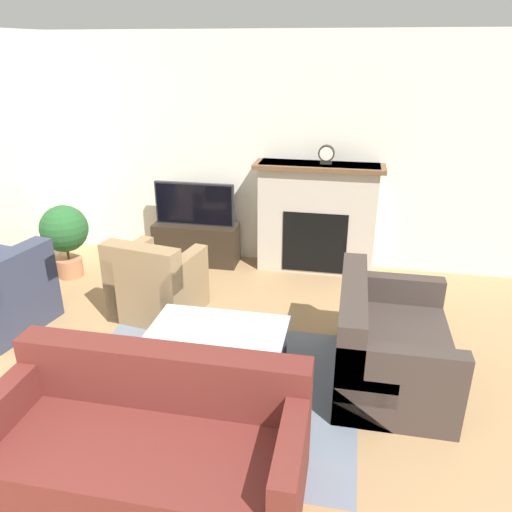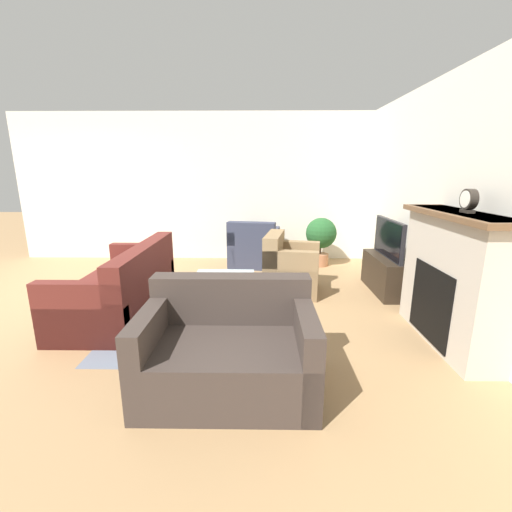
{
  "view_description": "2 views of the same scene",
  "coord_description": "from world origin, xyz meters",
  "px_view_note": "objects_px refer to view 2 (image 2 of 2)",
  "views": [
    {
      "loc": [
        1.32,
        -0.71,
        2.52
      ],
      "look_at": [
        0.54,
        3.25,
        0.82
      ],
      "focal_mm": 35.0,
      "sensor_mm": 36.0,
      "label": 1
    },
    {
      "loc": [
        4.09,
        3.08,
        1.66
      ],
      "look_at": [
        0.44,
        3.03,
        0.75
      ],
      "focal_mm": 24.0,
      "sensor_mm": 36.0,
      "label": 2
    }
  ],
  "objects_px": {
    "couch_sectional": "(123,289)",
    "mantel_clock": "(469,200)",
    "potted_plant": "(321,236)",
    "coffee_table": "(222,285)",
    "armchair_accent": "(290,270)",
    "couch_loveseat": "(229,351)",
    "tv": "(389,238)",
    "armchair_by_window": "(254,249)"
  },
  "relations": [
    {
      "from": "couch_sectional",
      "to": "mantel_clock",
      "type": "height_order",
      "value": "mantel_clock"
    },
    {
      "from": "couch_sectional",
      "to": "potted_plant",
      "type": "relative_size",
      "value": 2.17
    },
    {
      "from": "coffee_table",
      "to": "potted_plant",
      "type": "height_order",
      "value": "potted_plant"
    },
    {
      "from": "potted_plant",
      "to": "coffee_table",
      "type": "bearing_deg",
      "value": -34.44
    },
    {
      "from": "couch_sectional",
      "to": "armchair_accent",
      "type": "height_order",
      "value": "same"
    },
    {
      "from": "coffee_table",
      "to": "mantel_clock",
      "type": "height_order",
      "value": "mantel_clock"
    },
    {
      "from": "coffee_table",
      "to": "couch_sectional",
      "type": "bearing_deg",
      "value": -94.55
    },
    {
      "from": "armchair_accent",
      "to": "potted_plant",
      "type": "xyz_separation_m",
      "value": [
        -1.36,
        0.66,
        0.24
      ]
    },
    {
      "from": "couch_loveseat",
      "to": "potted_plant",
      "type": "bearing_deg",
      "value": 69.82
    },
    {
      "from": "tv",
      "to": "coffee_table",
      "type": "distance_m",
      "value": 2.41
    },
    {
      "from": "armchair_accent",
      "to": "mantel_clock",
      "type": "height_order",
      "value": "mantel_clock"
    },
    {
      "from": "armchair_by_window",
      "to": "tv",
      "type": "bearing_deg",
      "value": 154.33
    },
    {
      "from": "tv",
      "to": "coffee_table",
      "type": "relative_size",
      "value": 0.88
    },
    {
      "from": "armchair_accent",
      "to": "coffee_table",
      "type": "xyz_separation_m",
      "value": [
        0.86,
        -0.86,
        0.07
      ]
    },
    {
      "from": "couch_sectional",
      "to": "couch_loveseat",
      "type": "height_order",
      "value": "same"
    },
    {
      "from": "couch_sectional",
      "to": "armchair_by_window",
      "type": "height_order",
      "value": "same"
    },
    {
      "from": "couch_sectional",
      "to": "tv",
      "type": "bearing_deg",
      "value": 102.81
    },
    {
      "from": "tv",
      "to": "mantel_clock",
      "type": "height_order",
      "value": "mantel_clock"
    },
    {
      "from": "coffee_table",
      "to": "mantel_clock",
      "type": "bearing_deg",
      "value": 73.55
    },
    {
      "from": "tv",
      "to": "potted_plant",
      "type": "height_order",
      "value": "tv"
    },
    {
      "from": "couch_loveseat",
      "to": "armchair_accent",
      "type": "relative_size",
      "value": 1.46
    },
    {
      "from": "coffee_table",
      "to": "potted_plant",
      "type": "relative_size",
      "value": 1.29
    },
    {
      "from": "tv",
      "to": "couch_loveseat",
      "type": "xyz_separation_m",
      "value": [
        2.23,
        -2.0,
        -0.47
      ]
    },
    {
      "from": "coffee_table",
      "to": "mantel_clock",
      "type": "xyz_separation_m",
      "value": [
        0.68,
        2.29,
        1.04
      ]
    },
    {
      "from": "tv",
      "to": "coffee_table",
      "type": "bearing_deg",
      "value": -68.51
    },
    {
      "from": "tv",
      "to": "couch_sectional",
      "type": "height_order",
      "value": "tv"
    },
    {
      "from": "armchair_by_window",
      "to": "coffee_table",
      "type": "xyz_separation_m",
      "value": [
        2.21,
        -0.33,
        0.07
      ]
    },
    {
      "from": "coffee_table",
      "to": "armchair_accent",
      "type": "bearing_deg",
      "value": 135.09
    },
    {
      "from": "potted_plant",
      "to": "armchair_accent",
      "type": "bearing_deg",
      "value": -26.01
    },
    {
      "from": "mantel_clock",
      "to": "couch_loveseat",
      "type": "bearing_deg",
      "value": -71.98
    },
    {
      "from": "armchair_by_window",
      "to": "potted_plant",
      "type": "bearing_deg",
      "value": -169.82
    },
    {
      "from": "armchair_by_window",
      "to": "mantel_clock",
      "type": "bearing_deg",
      "value": 134.12
    },
    {
      "from": "couch_sectional",
      "to": "potted_plant",
      "type": "distance_m",
      "value": 3.46
    },
    {
      "from": "couch_sectional",
      "to": "couch_loveseat",
      "type": "xyz_separation_m",
      "value": [
        1.45,
        1.4,
        0.0
      ]
    },
    {
      "from": "armchair_accent",
      "to": "mantel_clock",
      "type": "distance_m",
      "value": 2.38
    },
    {
      "from": "potted_plant",
      "to": "tv",
      "type": "bearing_deg",
      "value": 26.98
    },
    {
      "from": "couch_loveseat",
      "to": "coffee_table",
      "type": "height_order",
      "value": "couch_loveseat"
    },
    {
      "from": "armchair_by_window",
      "to": "armchair_accent",
      "type": "height_order",
      "value": "same"
    },
    {
      "from": "couch_sectional",
      "to": "potted_plant",
      "type": "bearing_deg",
      "value": 128.0
    },
    {
      "from": "tv",
      "to": "armchair_by_window",
      "type": "height_order",
      "value": "tv"
    },
    {
      "from": "armchair_by_window",
      "to": "potted_plant",
      "type": "distance_m",
      "value": 1.21
    },
    {
      "from": "armchair_by_window",
      "to": "armchair_accent",
      "type": "xyz_separation_m",
      "value": [
        1.35,
        0.53,
        0.0
      ]
    }
  ]
}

